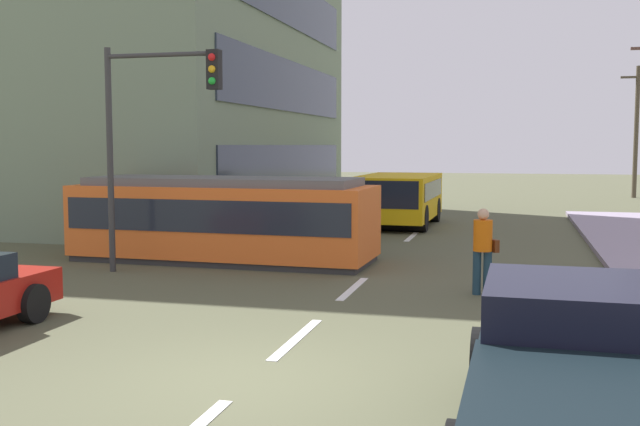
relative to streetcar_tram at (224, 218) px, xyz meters
name	(u,v)px	position (x,y,z in m)	size (l,w,h in m)	color
ground_plane	(386,259)	(3.89, 1.21, -1.08)	(120.00, 120.00, 0.00)	#4D4F37
lane_stripe_1	(297,339)	(3.89, -6.79, -1.07)	(0.16, 2.40, 0.01)	silver
lane_stripe_2	(353,289)	(3.89, -2.79, -1.07)	(0.16, 2.40, 0.01)	silver
lane_stripe_3	(412,237)	(3.89, 6.00, -1.07)	(0.16, 2.40, 0.01)	silver
lane_stripe_4	(432,219)	(3.89, 12.00, -1.07)	(0.16, 2.40, 0.01)	silver
streetcar_tram	(224,218)	(0.00, 0.00, 0.00)	(7.53, 2.74, 2.08)	orange
city_bus	(398,197)	(2.97, 9.15, -0.04)	(2.63, 5.46, 1.81)	#E1AD0D
pedestrian_crossing	(483,246)	(6.43, -2.74, -0.13)	(0.50, 0.36, 1.67)	#193341
pickup_truck_parked	(589,373)	(7.67, -10.17, -0.28)	(2.32, 5.02, 1.55)	black
parked_sedan_mid	(226,219)	(-1.53, 3.96, -0.45)	(2.13, 4.44, 1.19)	#295B44
traffic_light_mast	(152,115)	(-0.78, -2.15, 2.45)	(2.76, 0.33, 5.04)	#333333
utility_pole_distant	(636,129)	(13.38, 26.59, 2.68)	(1.80, 0.24, 7.16)	#4D4233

